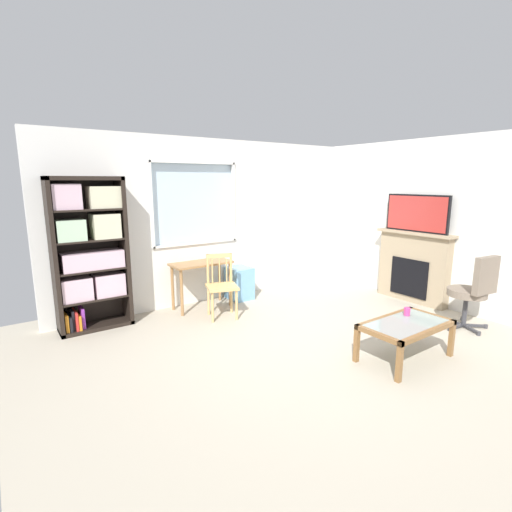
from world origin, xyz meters
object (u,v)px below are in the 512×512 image
Objects in this scene: office_chair at (474,289)px; coffee_table at (406,328)px; desk_under_window at (201,270)px; fireplace at (413,267)px; wooden_chair at (221,285)px; sippy_cup at (407,311)px; plastic_drawer_unit at (239,283)px; tv at (417,213)px; bookshelf at (90,250)px.

coffee_table is (-1.45, 0.00, -0.20)m from office_chair.
fireplace is at bearing -29.52° from desk_under_window.
wooden_chair is 0.90× the size of office_chair.
wooden_chair reaches higher than sippy_cup.
plastic_drawer_unit is 0.53× the size of office_chair.
coffee_table is (0.30, -2.87, 0.09)m from plastic_drawer_unit.
coffee_table is at bearing -70.17° from desk_under_window.
coffee_table is at bearing -148.74° from tv.
fireplace is at bearing -21.60° from bookshelf.
desk_under_window is 10.15× the size of sippy_cup.
plastic_drawer_unit is 0.51× the size of tv.
plastic_drawer_unit is 0.52× the size of coffee_table.
bookshelf is 21.97× the size of sippy_cup.
wooden_chair is at bearing 158.22° from tv.
tv is (4.45, -1.77, 0.37)m from bookshelf.
plastic_drawer_unit is 0.42× the size of fireplace.
fireplace is at bearing 68.08° from office_chair.
bookshelf is 3.75× the size of plastic_drawer_unit.
wooden_chair is (1.58, -0.62, -0.59)m from bookshelf.
tv is at bearing -21.78° from wooden_chair.
office_chair is 0.99× the size of coffee_table.
bookshelf reaches higher than desk_under_window.
bookshelf is 4.98m from office_chair.
desk_under_window is at bearing 95.46° from wooden_chair.
bookshelf reaches higher than office_chair.
desk_under_window is at bearing 114.40° from sippy_cup.
office_chair reaches higher than coffee_table.
desk_under_window is 3.75m from office_chair.
tv is (2.20, -1.71, 1.16)m from plastic_drawer_unit.
tv is at bearing -37.86° from plastic_drawer_unit.
coffee_table is (-1.90, -1.15, -1.07)m from tv.
sippy_cup is at bearing -61.69° from wooden_chair.
plastic_drawer_unit is 3.02m from tv.
tv reaches higher than desk_under_window.
fireplace is 1.21× the size of tv.
tv reaches higher than fireplace.
wooden_chair is at bearing 118.31° from sippy_cup.
bookshelf reaches higher than sippy_cup.
wooden_chair is at bearing -84.54° from desk_under_window.
sippy_cup is at bearing -148.88° from tv.
bookshelf is at bearing 176.03° from desk_under_window.
bookshelf is 1.58× the size of fireplace.
fireplace reaches higher than sippy_cup.
plastic_drawer_unit is at bearing 4.00° from desk_under_window.
coffee_table is at bearing 179.82° from office_chair.
coffee_table is (2.54, -2.92, -0.69)m from bookshelf.
plastic_drawer_unit is at bearing 121.42° from office_chair.
desk_under_window is at bearing 109.83° from coffee_table.
fireplace is 2.00m from sippy_cup.
tv is 2.20m from sippy_cup.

